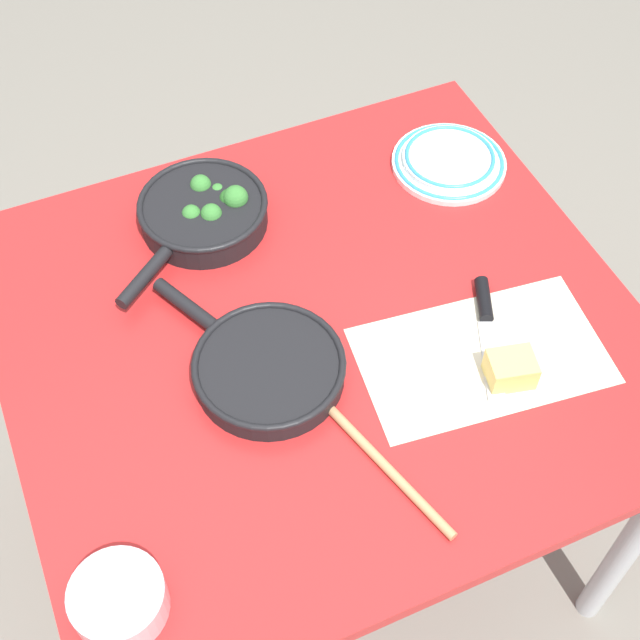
# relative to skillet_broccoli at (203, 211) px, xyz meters

# --- Properties ---
(ground_plane) EXTENTS (14.00, 14.00, 0.00)m
(ground_plane) POSITION_rel_skillet_broccoli_xyz_m (-0.10, 0.30, -0.79)
(ground_plane) COLOR slate
(dining_table_red) EXTENTS (1.04, 0.97, 0.76)m
(dining_table_red) POSITION_rel_skillet_broccoli_xyz_m (-0.10, 0.30, -0.12)
(dining_table_red) COLOR red
(dining_table_red) RESTS_ON ground_plane
(skillet_broccoli) EXTENTS (0.32, 0.28, 0.07)m
(skillet_broccoli) POSITION_rel_skillet_broccoli_xyz_m (0.00, 0.00, 0.00)
(skillet_broccoli) COLOR black
(skillet_broccoli) RESTS_ON dining_table_red
(skillet_eggs) EXTENTS (0.25, 0.36, 0.04)m
(skillet_eggs) POSITION_rel_skillet_broccoli_xyz_m (0.02, 0.36, -0.01)
(skillet_eggs) COLOR black
(skillet_eggs) RESTS_ON dining_table_red
(wooden_spoon) EXTENTS (0.14, 0.40, 0.02)m
(wooden_spoon) POSITION_rel_skillet_broccoli_xyz_m (-0.05, 0.48, -0.02)
(wooden_spoon) COLOR tan
(wooden_spoon) RESTS_ON dining_table_red
(parchment_sheet) EXTENTS (0.42, 0.28, 0.00)m
(parchment_sheet) POSITION_rel_skillet_broccoli_xyz_m (-0.32, 0.46, -0.03)
(parchment_sheet) COLOR beige
(parchment_sheet) RESTS_ON dining_table_red
(grater_knife) EXTENTS (0.12, 0.23, 0.02)m
(grater_knife) POSITION_rel_skillet_broccoli_xyz_m (-0.36, 0.41, -0.02)
(grater_knife) COLOR silver
(grater_knife) RESTS_ON dining_table_red
(cheese_block) EXTENTS (0.09, 0.07, 0.05)m
(cheese_block) POSITION_rel_skillet_broccoli_xyz_m (-0.34, 0.52, -0.01)
(cheese_block) COLOR #EACC66
(cheese_block) RESTS_ON dining_table_red
(dinner_plate_stack) EXTENTS (0.22, 0.22, 0.03)m
(dinner_plate_stack) POSITION_rel_skillet_broccoli_xyz_m (-0.48, 0.04, -0.02)
(dinner_plate_stack) COLOR white
(dinner_plate_stack) RESTS_ON dining_table_red
(prep_bowl_steel) EXTENTS (0.13, 0.13, 0.06)m
(prep_bowl_steel) POSITION_rel_skillet_broccoli_xyz_m (0.33, 0.63, -0.00)
(prep_bowl_steel) COLOR #B7B7BC
(prep_bowl_steel) RESTS_ON dining_table_red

